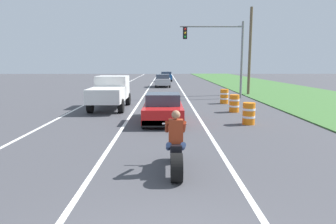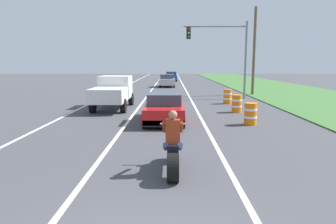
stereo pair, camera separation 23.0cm
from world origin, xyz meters
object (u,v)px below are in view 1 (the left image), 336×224
Objects in this scene: motorcycle_with_rider at (176,150)px; distant_car_far_ahead at (163,80)px; construction_barrel_nearest at (249,113)px; pickup_truck_left_lane_white at (110,91)px; construction_barrel_far at (224,96)px; construction_barrel_mid at (234,103)px; traffic_light_mast_near at (222,47)px; distant_car_further_ahead at (166,76)px; sports_car_red at (163,109)px.

motorcycle_with_rider reaches higher than distant_car_far_ahead.
distant_car_far_ahead reaches higher than construction_barrel_nearest.
pickup_truck_left_lane_white reaches higher than construction_barrel_far.
construction_barrel_nearest is 3.60m from construction_barrel_mid.
construction_barrel_nearest is at bearing -79.84° from distant_car_far_ahead.
distant_car_further_ahead is at bearing 100.10° from traffic_light_mast_near.
construction_barrel_far is (0.15, 3.79, 0.00)m from construction_barrel_mid.
pickup_truck_left_lane_white reaches higher than distant_car_further_ahead.
distant_car_further_ahead is at bearing 83.19° from pickup_truck_left_lane_white.
distant_car_far_ahead is 1.00× the size of distant_car_further_ahead.
motorcycle_with_rider is at bearing -72.20° from pickup_truck_left_lane_white.
pickup_truck_left_lane_white is 7.47m from construction_barrel_mid.
distant_car_far_ahead is (3.09, 17.95, -0.33)m from pickup_truck_left_lane_white.
traffic_light_mast_near reaches higher than distant_car_far_ahead.
construction_barrel_far is 0.25× the size of distant_car_further_ahead.
construction_barrel_nearest and construction_barrel_far have the same top height.
traffic_light_mast_near reaches higher than pickup_truck_left_lane_white.
construction_barrel_mid is 0.25× the size of distant_car_further_ahead.
construction_barrel_far is (-0.38, -3.29, -3.52)m from traffic_light_mast_near.
traffic_light_mast_near is at bearing -68.65° from distant_car_far_ahead.
construction_barrel_mid is 3.79m from construction_barrel_far.
distant_car_further_ahead is (-3.62, 34.81, 0.27)m from construction_barrel_nearest.
sports_car_red is at bearing -114.83° from traffic_light_mast_near.
distant_car_further_ahead is at bearing 98.13° from construction_barrel_far.
construction_barrel_nearest is at bearing -93.60° from traffic_light_mast_near.
sports_car_red is 4.00m from construction_barrel_nearest.
traffic_light_mast_near reaches higher than construction_barrel_far.
traffic_light_mast_near is 1.50× the size of distant_car_further_ahead.
sports_car_red is 4.30× the size of construction_barrel_nearest.
construction_barrel_far is (4.22, 6.66, -0.13)m from sports_car_red.
construction_barrel_mid is (-0.54, -7.08, -3.52)m from traffic_light_mast_near.
motorcycle_with_rider is at bearing -87.03° from sports_car_red.
construction_barrel_far is 16.13m from distant_car_far_ahead.
distant_car_further_ahead is (-0.06, 41.13, 0.18)m from motorcycle_with_rider.
distant_car_far_ahead is at bearing 100.16° from construction_barrel_nearest.
construction_barrel_nearest is (3.93, -0.73, -0.13)m from sports_car_red.
sports_car_red is at bearing -144.82° from construction_barrel_mid.
construction_barrel_far is 27.70m from distant_car_further_ahead.
traffic_light_mast_near is 6.00× the size of construction_barrel_mid.
motorcycle_with_rider is 0.51× the size of sports_car_red.
motorcycle_with_rider is 7.26m from construction_barrel_nearest.
construction_barrel_far is at bearing -96.64° from traffic_light_mast_near.
distant_car_further_ahead is at bearing 95.95° from construction_barrel_nearest.
distant_car_far_ahead reaches higher than sports_car_red.
pickup_truck_left_lane_white is at bearing 107.80° from motorcycle_with_rider.
sports_car_red is 4.98m from construction_barrel_mid.
motorcycle_with_rider is at bearing -89.92° from distant_car_further_ahead.
construction_barrel_far is at bearing 57.62° from sports_car_red.
sports_car_red reaches higher than construction_barrel_nearest.
pickup_truck_left_lane_white is 30.06m from distant_car_further_ahead.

